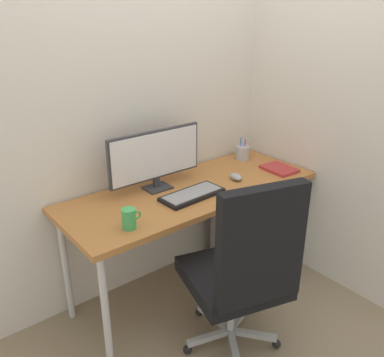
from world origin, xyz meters
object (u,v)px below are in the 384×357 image
at_px(keyboard, 192,195).
at_px(notebook, 279,169).
at_px(pen_holder, 242,153).
at_px(monitor, 156,156).
at_px(office_chair, 244,268).
at_px(coffee_mug, 129,219).
at_px(filing_cabinet, 255,223).
at_px(mouse, 236,177).

xyz_separation_m(keyboard, notebook, (0.73, -0.04, -0.00)).
bearing_deg(pen_holder, monitor, -177.03).
xyz_separation_m(office_chair, pen_holder, (0.77, 0.80, 0.24)).
bearing_deg(coffee_mug, pen_holder, 17.47).
relative_size(filing_cabinet, coffee_mug, 5.70).
height_order(filing_cabinet, keyboard, keyboard).
xyz_separation_m(office_chair, notebook, (0.81, 0.48, 0.20)).
relative_size(office_chair, pen_holder, 6.30).
xyz_separation_m(keyboard, pen_holder, (0.69, 0.27, 0.04)).
bearing_deg(mouse, pen_holder, 52.78).
height_order(keyboard, coffee_mug, coffee_mug).
xyz_separation_m(monitor, mouse, (0.48, -0.21, -0.19)).
bearing_deg(monitor, coffee_mug, -139.61).
bearing_deg(monitor, filing_cabinet, -11.25).
relative_size(mouse, pen_holder, 0.62).
distance_m(monitor, keyboard, 0.32).
distance_m(mouse, pen_holder, 0.40).
xyz_separation_m(filing_cabinet, mouse, (-0.28, -0.06, 0.46)).
distance_m(monitor, mouse, 0.56).
bearing_deg(mouse, notebook, 2.88).
height_order(office_chair, mouse, office_chair).
xyz_separation_m(office_chair, coffee_mug, (-0.40, 0.43, 0.24)).
bearing_deg(coffee_mug, monitor, 40.39).
height_order(mouse, coffee_mug, coffee_mug).
bearing_deg(monitor, mouse, -23.65).
bearing_deg(monitor, keyboard, -67.58).
bearing_deg(coffee_mug, mouse, 7.82).
bearing_deg(coffee_mug, filing_cabinet, 8.85).
height_order(monitor, pen_holder, monitor).
xyz_separation_m(monitor, coffee_mug, (-0.39, -0.33, -0.15)).
relative_size(monitor, notebook, 2.77).
relative_size(mouse, coffee_mug, 0.98).
bearing_deg(coffee_mug, office_chair, -46.96).
xyz_separation_m(keyboard, mouse, (0.38, 0.02, 0.01)).
bearing_deg(keyboard, office_chair, -98.91).
bearing_deg(keyboard, coffee_mug, -168.83).
bearing_deg(pen_holder, office_chair, -134.10).
relative_size(monitor, pen_holder, 3.70).
bearing_deg(mouse, coffee_mug, -158.51).
xyz_separation_m(monitor, pen_holder, (0.79, 0.04, -0.16)).
relative_size(filing_cabinet, mouse, 5.84).
height_order(notebook, coffee_mug, coffee_mug).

